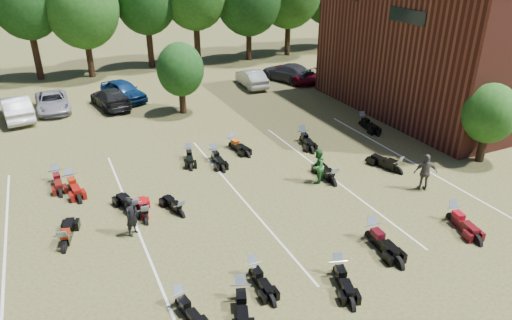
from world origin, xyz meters
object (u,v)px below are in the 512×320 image
motorcycle_7 (146,222)px  motorcycle_14 (57,181)px  person_green (317,166)px  motorcycle_3 (241,300)px  person_black (131,216)px  person_grey (425,172)px  car_4 (123,91)px

motorcycle_7 → motorcycle_14: (-3.23, 5.61, 0.00)m
person_green → motorcycle_3: bearing=7.8°
person_black → motorcycle_7: (0.67, 0.69, -0.87)m
person_grey → person_green: bearing=-7.8°
person_grey → motorcycle_14: 18.20m
car_4 → person_grey: bearing=-83.4°
person_green → motorcycle_7: size_ratio=0.83×
motorcycle_3 → motorcycle_14: 12.74m
person_black → motorcycle_7: 1.29m
person_black → person_green: person_green is taller
person_green → motorcycle_7: (-8.57, 0.01, -0.89)m
car_4 → motorcycle_14: size_ratio=2.01×
motorcycle_3 → motorcycle_7: bearing=126.2°
car_4 → person_black: size_ratio=2.57×
car_4 → motorcycle_14: 13.10m
motorcycle_3 → motorcycle_14: bearing=132.9°
motorcycle_3 → motorcycle_14: (-5.05, 11.69, 0.00)m
person_black → motorcycle_7: person_black is taller
car_4 → motorcycle_7: 17.63m
car_4 → person_black: bearing=-120.1°
car_4 → motorcycle_7: bearing=-118.4°
car_4 → motorcycle_14: car_4 is taller
person_grey → person_black: bearing=16.4°
motorcycle_3 → person_grey: bearing=36.0°
motorcycle_3 → motorcycle_14: size_ratio=1.05×
person_black → person_green: size_ratio=0.97×
motorcycle_3 → motorcycle_14: motorcycle_3 is taller
motorcycle_7 → person_black: bearing=51.4°
person_grey → car_4: bearing=-37.0°
person_black → motorcycle_3: person_black is taller
person_black → motorcycle_7: bearing=4.8°
person_green → motorcycle_3: 9.13m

